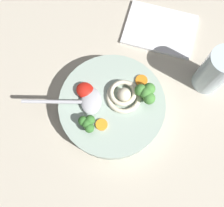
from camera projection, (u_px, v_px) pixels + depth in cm
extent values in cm
cube|color=#BCB29E|center=(109.00, 90.00, 62.79)|extent=(107.40, 107.40, 3.80)
cylinder|color=#9EB2A3|center=(112.00, 106.00, 57.29)|extent=(23.09, 23.09, 4.61)
cylinder|color=#B27A33|center=(112.00, 106.00, 57.11)|extent=(20.32, 20.32, 4.24)
torus|color=beige|center=(124.00, 97.00, 54.97)|extent=(7.53, 7.53, 1.04)
torus|color=beige|center=(123.00, 93.00, 54.33)|extent=(8.07, 8.07, 0.93)
sphere|color=beige|center=(124.00, 95.00, 53.68)|extent=(2.92, 2.92, 2.92)
ellipsoid|color=#B7B7BC|center=(93.00, 102.00, 54.33)|extent=(7.09, 7.44, 1.60)
cylinder|color=#B7B7BC|center=(57.00, 102.00, 54.36)|extent=(12.59, 9.49, 0.80)
ellipsoid|color=red|center=(85.00, 90.00, 54.96)|extent=(3.98, 3.58, 1.79)
cylinder|color=#7A9E60|center=(145.00, 96.00, 54.81)|extent=(1.30, 1.30, 1.39)
sphere|color=#478938|center=(146.00, 93.00, 52.93)|extent=(2.54, 2.54, 2.54)
sphere|color=#478938|center=(141.00, 90.00, 53.36)|extent=(2.54, 2.54, 2.54)
sphere|color=#478938|center=(149.00, 98.00, 52.74)|extent=(2.54, 2.54, 2.54)
sphere|color=#478938|center=(149.00, 89.00, 53.39)|extent=(2.54, 2.54, 2.54)
cylinder|color=#7A9E60|center=(88.00, 125.00, 53.19)|extent=(1.03, 1.03, 1.10)
sphere|color=#38752D|center=(87.00, 124.00, 51.69)|extent=(2.03, 2.03, 2.03)
sphere|color=#38752D|center=(83.00, 121.00, 52.04)|extent=(2.03, 2.03, 2.03)
sphere|color=#38752D|center=(89.00, 128.00, 51.54)|extent=(2.03, 2.03, 2.03)
sphere|color=#38752D|center=(90.00, 120.00, 52.06)|extent=(2.03, 2.03, 2.03)
cylinder|color=orange|center=(102.00, 125.00, 53.54)|extent=(2.50, 2.50, 0.49)
cylinder|color=orange|center=(141.00, 81.00, 56.31)|extent=(2.65, 2.65, 0.45)
cylinder|color=silver|center=(215.00, 71.00, 55.41)|extent=(6.42, 6.42, 12.48)
cube|color=white|center=(160.00, 29.00, 64.93)|extent=(20.64, 18.01, 0.80)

